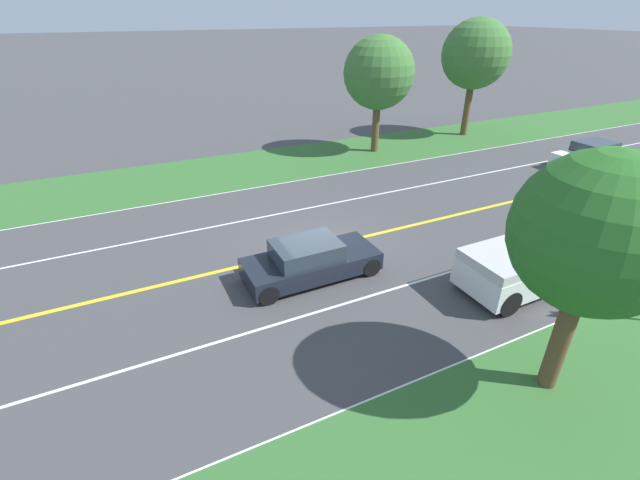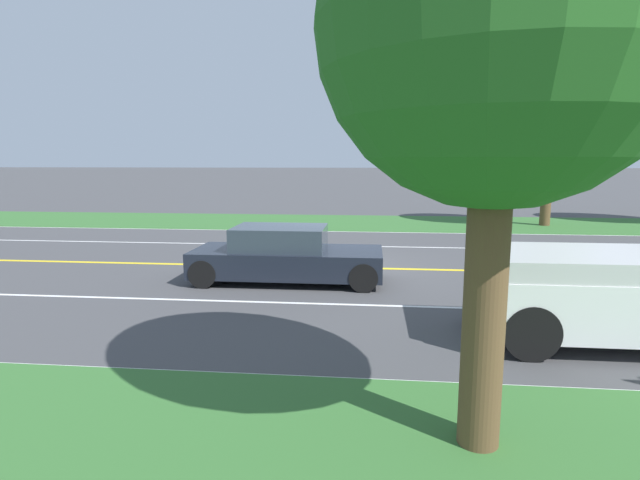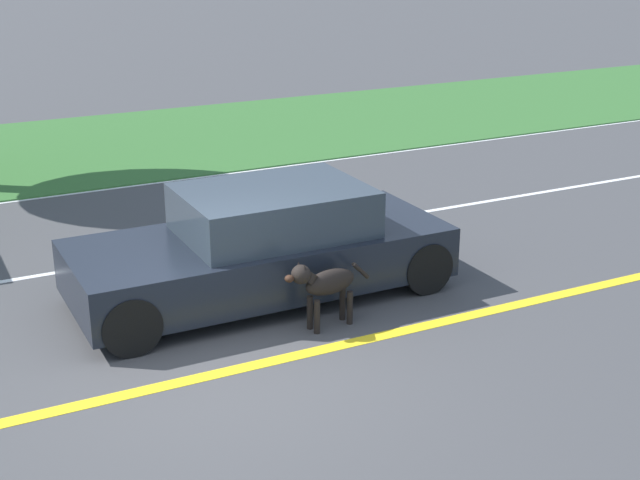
{
  "view_description": "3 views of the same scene",
  "coord_description": "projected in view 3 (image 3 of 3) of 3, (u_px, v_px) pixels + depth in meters",
  "views": [
    {
      "loc": [
        12.68,
        -6.13,
        7.93
      ],
      "look_at": [
        0.84,
        -0.37,
        0.82
      ],
      "focal_mm": 24.0,
      "sensor_mm": 36.0,
      "label": 1
    },
    {
      "loc": [
        13.22,
        0.88,
        2.87
      ],
      "look_at": [
        1.09,
        -0.36,
        0.93
      ],
      "focal_mm": 28.0,
      "sensor_mm": 36.0,
      "label": 2
    },
    {
      "loc": [
        -7.54,
        2.78,
        4.27
      ],
      "look_at": [
        1.01,
        -1.56,
        0.83
      ],
      "focal_mm": 50.0,
      "sensor_mm": 36.0,
      "label": 3
    }
  ],
  "objects": [
    {
      "name": "ground_plane",
      "position": [
        227.0,
        372.0,
        8.96
      ],
      "size": [
        400.0,
        400.0,
        0.0
      ],
      "primitive_type": "plane",
      "color": "#424244"
    },
    {
      "name": "centre_divider_line",
      "position": [
        227.0,
        371.0,
        8.95
      ],
      "size": [
        0.18,
        160.0,
        0.01
      ],
      "primitive_type": "cube",
      "color": "yellow",
      "rests_on": "ground"
    },
    {
      "name": "lane_edge_line_right",
      "position": [
        74.0,
        193.0,
        14.83
      ],
      "size": [
        0.14,
        160.0,
        0.01
      ],
      "primitive_type": "cube",
      "color": "white",
      "rests_on": "ground"
    },
    {
      "name": "lane_dash_same_dir",
      "position": [
        132.0,
        260.0,
        11.89
      ],
      "size": [
        0.1,
        160.0,
        0.01
      ],
      "primitive_type": "cube",
      "color": "white",
      "rests_on": "ground"
    },
    {
      "name": "grass_verge_right",
      "position": [
        40.0,
        153.0,
        17.34
      ],
      "size": [
        6.0,
        160.0,
        0.03
      ],
      "primitive_type": "cube",
      "color": "#33662D",
      "rests_on": "ground"
    },
    {
      "name": "ego_car",
      "position": [
        263.0,
        246.0,
        10.61
      ],
      "size": [
        1.87,
        4.48,
        1.33
      ],
      "color": "black",
      "rests_on": "ground"
    },
    {
      "name": "dog",
      "position": [
        324.0,
        284.0,
        9.75
      ],
      "size": [
        0.3,
        1.11,
        0.84
      ],
      "rotation": [
        0.0,
        0.0,
        0.12
      ],
      "color": "black",
      "rests_on": "ground"
    }
  ]
}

